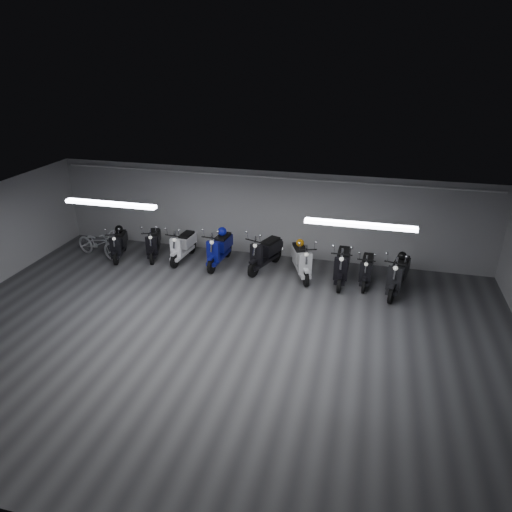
% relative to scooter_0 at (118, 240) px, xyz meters
% --- Properties ---
extents(floor, '(14.00, 10.00, 0.01)m').
position_rel_scooter_0_xyz_m(floor, '(4.53, -3.58, -0.62)').
color(floor, '#3B3B3E').
rests_on(floor, ground).
extents(ceiling, '(14.00, 10.00, 0.01)m').
position_rel_scooter_0_xyz_m(ceiling, '(4.53, -3.58, 2.19)').
color(ceiling, gray).
rests_on(ceiling, ground).
extents(back_wall, '(14.00, 0.01, 2.80)m').
position_rel_scooter_0_xyz_m(back_wall, '(4.53, 1.43, 0.78)').
color(back_wall, '#99999B').
rests_on(back_wall, ground).
extents(front_wall, '(14.00, 0.01, 2.80)m').
position_rel_scooter_0_xyz_m(front_wall, '(4.53, -8.58, 0.78)').
color(front_wall, '#99999B').
rests_on(front_wall, ground).
extents(fluor_strip_left, '(2.40, 0.18, 0.08)m').
position_rel_scooter_0_xyz_m(fluor_strip_left, '(1.53, -2.58, 2.12)').
color(fluor_strip_left, white).
rests_on(fluor_strip_left, ceiling).
extents(fluor_strip_right, '(2.40, 0.18, 0.08)m').
position_rel_scooter_0_xyz_m(fluor_strip_right, '(7.53, -2.58, 2.12)').
color(fluor_strip_right, white).
rests_on(fluor_strip_right, ceiling).
extents(conduit, '(13.60, 0.05, 0.05)m').
position_rel_scooter_0_xyz_m(conduit, '(4.53, 1.34, 2.00)').
color(conduit, white).
rests_on(conduit, back_wall).
extents(scooter_0, '(1.01, 1.75, 1.24)m').
position_rel_scooter_0_xyz_m(scooter_0, '(0.00, 0.00, 0.00)').
color(scooter_0, black).
rests_on(scooter_0, floor).
extents(scooter_1, '(1.09, 1.82, 1.28)m').
position_rel_scooter_0_xyz_m(scooter_1, '(1.07, 0.32, 0.02)').
color(scooter_1, black).
rests_on(scooter_1, floor).
extents(scooter_2, '(0.73, 1.80, 1.31)m').
position_rel_scooter_0_xyz_m(scooter_2, '(2.08, 0.31, 0.04)').
color(scooter_2, white).
rests_on(scooter_2, floor).
extents(scooter_4, '(0.78, 1.95, 1.42)m').
position_rel_scooter_0_xyz_m(scooter_4, '(3.31, 0.27, 0.09)').
color(scooter_4, navy).
rests_on(scooter_4, floor).
extents(scooter_5, '(1.24, 2.01, 1.42)m').
position_rel_scooter_0_xyz_m(scooter_5, '(4.76, 0.32, 0.09)').
color(scooter_5, black).
rests_on(scooter_5, floor).
extents(scooter_6, '(1.27, 1.95, 1.38)m').
position_rel_scooter_0_xyz_m(scooter_6, '(5.91, 0.09, 0.07)').
color(scooter_6, silver).
rests_on(scooter_6, floor).
extents(scooter_7, '(0.66, 1.92, 1.42)m').
position_rel_scooter_0_xyz_m(scooter_7, '(7.11, 0.01, 0.09)').
color(scooter_7, black).
rests_on(scooter_7, floor).
extents(scooter_8, '(0.65, 1.67, 1.22)m').
position_rel_scooter_0_xyz_m(scooter_8, '(7.80, 0.07, -0.01)').
color(scooter_8, black).
rests_on(scooter_8, floor).
extents(scooter_9, '(1.08, 2.04, 1.45)m').
position_rel_scooter_0_xyz_m(scooter_9, '(8.64, -0.26, 0.10)').
color(scooter_9, black).
rests_on(scooter_9, floor).
extents(bicycle, '(1.84, 1.05, 1.13)m').
position_rel_scooter_0_xyz_m(bicycle, '(-0.70, -0.10, -0.05)').
color(bicycle, silver).
rests_on(bicycle, floor).
extents(helmet_0, '(0.24, 0.24, 0.24)m').
position_rel_scooter_0_xyz_m(helmet_0, '(8.71, 0.00, 0.40)').
color(helmet_0, black).
rests_on(helmet_0, scooter_9).
extents(helmet_1, '(0.24, 0.24, 0.24)m').
position_rel_scooter_0_xyz_m(helmet_1, '(5.82, 0.33, 0.36)').
color(helmet_1, orange).
rests_on(helmet_1, scooter_6).
extents(helmet_2, '(0.28, 0.28, 0.28)m').
position_rel_scooter_0_xyz_m(helmet_2, '(3.33, 0.54, 0.40)').
color(helmet_2, '#0E159F').
rests_on(helmet_2, scooter_4).
extents(helmet_3, '(0.26, 0.26, 0.26)m').
position_rel_scooter_0_xyz_m(helmet_3, '(-0.07, 0.22, 0.28)').
color(helmet_3, black).
rests_on(helmet_3, scooter_0).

